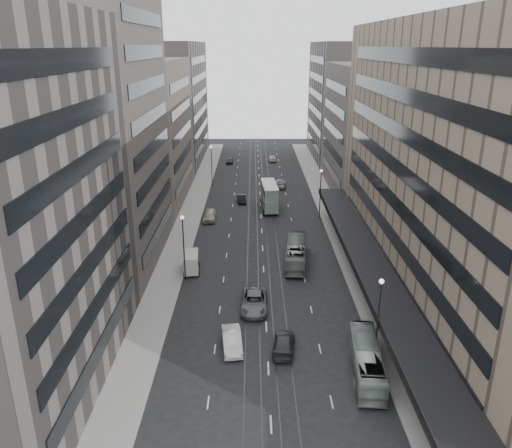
{
  "coord_description": "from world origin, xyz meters",
  "views": [
    {
      "loc": [
        -1.32,
        -43.54,
        27.22
      ],
      "look_at": [
        -0.97,
        17.34,
        5.33
      ],
      "focal_mm": 35.0,
      "sensor_mm": 36.0,
      "label": 1
    }
  ],
  "objects_px": {
    "bus_near": "(366,360)",
    "sedan_2": "(254,302)",
    "pedestrian": "(458,441)",
    "bus_far": "(296,253)",
    "sedan_1": "(232,340)",
    "double_decker": "(269,196)",
    "panel_van": "(191,262)"
  },
  "relations": [
    {
      "from": "bus_near",
      "to": "sedan_2",
      "type": "xyz_separation_m",
      "value": [
        -9.74,
        11.51,
        -0.53
      ]
    },
    {
      "from": "sedan_2",
      "to": "pedestrian",
      "type": "xyz_separation_m",
      "value": [
        14.33,
        -20.53,
        0.16
      ]
    },
    {
      "from": "bus_far",
      "to": "sedan_1",
      "type": "height_order",
      "value": "bus_far"
    },
    {
      "from": "bus_far",
      "to": "double_decker",
      "type": "distance_m",
      "value": 23.25
    },
    {
      "from": "bus_far",
      "to": "sedan_2",
      "type": "bearing_deg",
      "value": 71.79
    },
    {
      "from": "bus_near",
      "to": "double_decker",
      "type": "xyz_separation_m",
      "value": [
        -7.0,
        46.64,
        1.11
      ]
    },
    {
      "from": "double_decker",
      "to": "panel_van",
      "type": "xyz_separation_m",
      "value": [
        -10.7,
        -25.64,
        -1.1
      ]
    },
    {
      "from": "sedan_2",
      "to": "bus_near",
      "type": "bearing_deg",
      "value": -48.19
    },
    {
      "from": "sedan_1",
      "to": "pedestrian",
      "type": "xyz_separation_m",
      "value": [
        16.45,
        -13.06,
        0.2
      ]
    },
    {
      "from": "bus_near",
      "to": "panel_van",
      "type": "relative_size",
      "value": 2.39
    },
    {
      "from": "bus_near",
      "to": "sedan_1",
      "type": "relative_size",
      "value": 2.0
    },
    {
      "from": "bus_far",
      "to": "sedan_1",
      "type": "relative_size",
      "value": 2.12
    },
    {
      "from": "panel_van",
      "to": "bus_far",
      "type": "bearing_deg",
      "value": 5.53
    },
    {
      "from": "panel_van",
      "to": "sedan_1",
      "type": "relative_size",
      "value": 0.84
    },
    {
      "from": "bus_near",
      "to": "panel_van",
      "type": "xyz_separation_m",
      "value": [
        -17.7,
        21.0,
        0.01
      ]
    },
    {
      "from": "sedan_1",
      "to": "pedestrian",
      "type": "relative_size",
      "value": 2.87
    },
    {
      "from": "panel_van",
      "to": "double_decker",
      "type": "bearing_deg",
      "value": 62.07
    },
    {
      "from": "bus_near",
      "to": "pedestrian",
      "type": "bearing_deg",
      "value": 122.52
    },
    {
      "from": "bus_near",
      "to": "panel_van",
      "type": "height_order",
      "value": "bus_near"
    },
    {
      "from": "pedestrian",
      "to": "sedan_2",
      "type": "bearing_deg",
      "value": -98.39
    },
    {
      "from": "pedestrian",
      "to": "bus_near",
      "type": "bearing_deg",
      "value": -106.31
    },
    {
      "from": "bus_near",
      "to": "double_decker",
      "type": "height_order",
      "value": "double_decker"
    },
    {
      "from": "pedestrian",
      "to": "panel_van",
      "type": "bearing_deg",
      "value": -96.7
    },
    {
      "from": "double_decker",
      "to": "sedan_1",
      "type": "xyz_separation_m",
      "value": [
        -4.86,
        -42.6,
        -1.68
      ]
    },
    {
      "from": "pedestrian",
      "to": "double_decker",
      "type": "bearing_deg",
      "value": -121.54
    },
    {
      "from": "sedan_1",
      "to": "sedan_2",
      "type": "distance_m",
      "value": 7.77
    },
    {
      "from": "sedan_2",
      "to": "pedestrian",
      "type": "bearing_deg",
      "value": -53.49
    },
    {
      "from": "sedan_1",
      "to": "pedestrian",
      "type": "bearing_deg",
      "value": -45.01
    },
    {
      "from": "sedan_1",
      "to": "bus_far",
      "type": "bearing_deg",
      "value": 62.0
    },
    {
      "from": "panel_van",
      "to": "pedestrian",
      "type": "bearing_deg",
      "value": -58.68
    },
    {
      "from": "sedan_1",
      "to": "sedan_2",
      "type": "relative_size",
      "value": 0.81
    },
    {
      "from": "panel_van",
      "to": "sedan_1",
      "type": "height_order",
      "value": "panel_van"
    }
  ]
}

